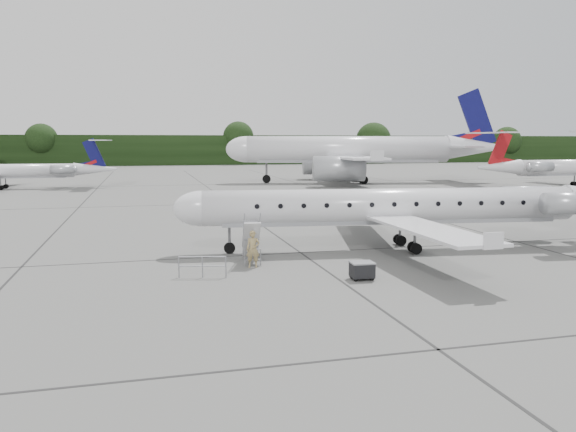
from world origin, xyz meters
name	(u,v)px	position (x,y,z in m)	size (l,w,h in m)	color
ground	(415,272)	(0.00, 0.00, 0.00)	(320.00, 320.00, 0.00)	#60605E
treeline	(191,150)	(0.00, 130.00, 4.00)	(260.00, 4.00, 8.00)	black
main_regional_jet	(392,189)	(1.23, 5.54, 3.60)	(28.11, 20.24, 7.21)	silver
airstair	(251,241)	(-7.35, 4.28, 1.13)	(0.85, 2.49, 2.26)	silver
passenger	(253,249)	(-7.52, 2.90, 0.94)	(0.69, 0.45, 1.88)	#958151
safety_railing	(202,267)	(-10.23, 1.37, 0.50)	(2.20, 0.08, 1.00)	gray
baggage_cart	(362,270)	(-3.13, -0.83, 0.44)	(1.02, 0.83, 0.89)	black
bg_narrowbody	(348,136)	(17.70, 56.98, 7.10)	(39.56, 28.48, 14.20)	silver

